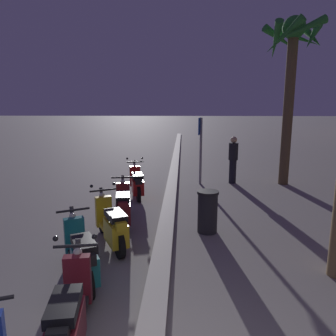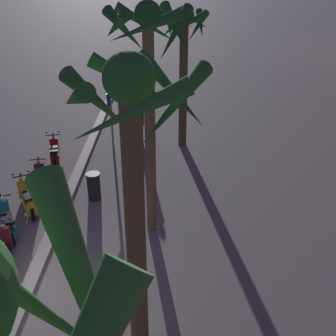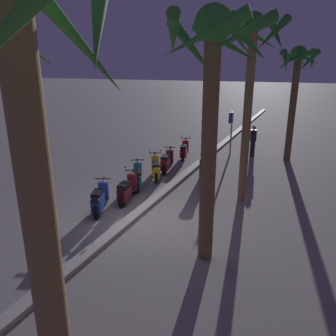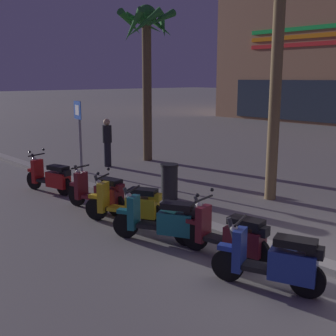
{
  "view_description": "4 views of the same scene",
  "coord_description": "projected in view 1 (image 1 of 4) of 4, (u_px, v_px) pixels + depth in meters",
  "views": [
    {
      "loc": [
        2.08,
        0.3,
        2.76
      ],
      "look_at": [
        -5.34,
        -0.05,
        1.32
      ],
      "focal_mm": 33.52,
      "sensor_mm": 36.0,
      "label": 1
    },
    {
      "loc": [
        7.55,
        3.37,
        7.24
      ],
      "look_at": [
        -4.75,
        3.36,
        1.1
      ],
      "focal_mm": 44.31,
      "sensor_mm": 36.0,
      "label": 2
    },
    {
      "loc": [
        8.53,
        4.9,
        4.79
      ],
      "look_at": [
        -2.74,
        -0.06,
        0.93
      ],
      "focal_mm": 34.78,
      "sensor_mm": 36.0,
      "label": 3
    },
    {
      "loc": [
        3.47,
        -6.56,
        3.15
      ],
      "look_at": [
        -3.56,
        -0.15,
        1.15
      ],
      "focal_mm": 46.07,
      "sensor_mm": 36.0,
      "label": 4
    }
  ],
  "objects": [
    {
      "name": "scooter_red_gap_after_mid",
      "position": [
        137.0,
        183.0,
        9.71
      ],
      "size": [
        1.73,
        0.71,
        1.17
      ],
      "color": "black",
      "rests_on": "ground"
    },
    {
      "name": "scooter_maroon_mid_front",
      "position": [
        123.0,
        207.0,
        7.37
      ],
      "size": [
        1.85,
        0.68,
        1.04
      ],
      "color": "black",
      "rests_on": "ground"
    },
    {
      "name": "scooter_yellow_tail_end",
      "position": [
        112.0,
        226.0,
        6.23
      ],
      "size": [
        1.69,
        1.0,
        1.17
      ],
      "color": "black",
      "rests_on": "ground"
    },
    {
      "name": "scooter_teal_second_in_line",
      "position": [
        81.0,
        256.0,
        4.96
      ],
      "size": [
        1.64,
        0.97,
        1.04
      ],
      "color": "black",
      "rests_on": "ground"
    },
    {
      "name": "scooter_maroon_lead_nearest",
      "position": [
        71.0,
        314.0,
        3.56
      ],
      "size": [
        1.75,
        0.64,
        1.17
      ],
      "color": "black",
      "rests_on": "ground"
    },
    {
      "name": "crossing_sign",
      "position": [
        200.0,
        143.0,
        11.23
      ],
      "size": [
        0.6,
        0.16,
        2.4
      ],
      "color": "#939399",
      "rests_on": "ground"
    },
    {
      "name": "palm_tree_near_sign",
      "position": [
        292.0,
        60.0,
        10.64
      ],
      "size": [
        2.12,
        2.09,
        5.76
      ],
      "color": "brown",
      "rests_on": "ground"
    },
    {
      "name": "pedestrian_strolling_near_curb",
      "position": [
        233.0,
        159.0,
        11.45
      ],
      "size": [
        0.34,
        0.34,
        1.73
      ],
      "color": "black",
      "rests_on": "ground"
    },
    {
      "name": "litter_bin",
      "position": [
        208.0,
        211.0,
        6.98
      ],
      "size": [
        0.48,
        0.48,
        0.95
      ],
      "color": "#232328",
      "rests_on": "ground"
    }
  ]
}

